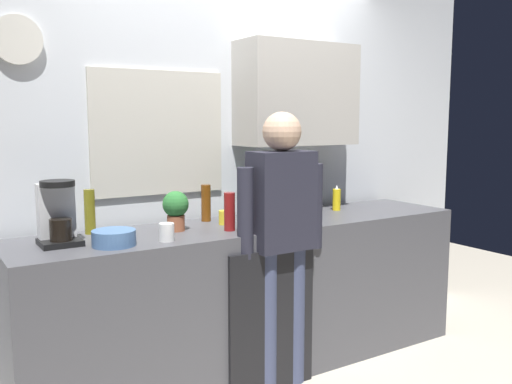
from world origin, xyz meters
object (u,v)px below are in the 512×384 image
(bottle_green_wine, at_px, (250,196))
(dish_soap, at_px, (337,199))
(coffee_maker, at_px, (58,216))
(mixing_bowl, at_px, (114,238))
(cup_yellow_cup, at_px, (225,217))
(potted_plant, at_px, (176,208))
(bottle_dark_sauce, at_px, (268,211))
(cup_blue_mug, at_px, (269,208))
(person_at_sink, at_px, (281,227))
(bottle_clear_soda, at_px, (295,198))
(bottle_red_vinegar, at_px, (230,212))
(bottle_olive_oil, at_px, (90,212))
(cup_white_mug, at_px, (167,232))
(bottle_amber_beer, at_px, (206,203))

(bottle_green_wine, height_order, dish_soap, bottle_green_wine)
(coffee_maker, relative_size, mixing_bowl, 1.50)
(cup_yellow_cup, distance_m, potted_plant, 0.34)
(bottle_dark_sauce, xyz_separation_m, cup_blue_mug, (0.19, 0.27, -0.04))
(coffee_maker, distance_m, person_at_sink, 1.21)
(cup_yellow_cup, height_order, person_at_sink, person_at_sink)
(bottle_clear_soda, xyz_separation_m, cup_blue_mug, (-0.07, 0.19, -0.09))
(bottle_clear_soda, relative_size, potted_plant, 1.22)
(coffee_maker, xyz_separation_m, bottle_dark_sauce, (1.18, -0.16, -0.06))
(bottle_clear_soda, bearing_deg, dish_soap, 16.22)
(bottle_dark_sauce, xyz_separation_m, person_at_sink, (-0.03, -0.18, -0.07))
(cup_blue_mug, relative_size, dish_soap, 0.56)
(bottle_red_vinegar, bearing_deg, cup_yellow_cup, 69.51)
(bottle_dark_sauce, relative_size, bottle_red_vinegar, 0.82)
(cup_blue_mug, height_order, dish_soap, dish_soap)
(bottle_clear_soda, height_order, bottle_red_vinegar, bottle_clear_soda)
(bottle_olive_oil, bearing_deg, cup_white_mug, -54.68)
(bottle_amber_beer, distance_m, dish_soap, 0.97)
(bottle_amber_beer, height_order, cup_yellow_cup, bottle_amber_beer)
(coffee_maker, height_order, person_at_sink, person_at_sink)
(bottle_amber_beer, xyz_separation_m, bottle_olive_oil, (-0.72, -0.00, 0.01))
(mixing_bowl, bearing_deg, dish_soap, 8.34)
(cup_blue_mug, relative_size, cup_white_mug, 1.05)
(potted_plant, relative_size, person_at_sink, 0.14)
(person_at_sink, bearing_deg, bottle_amber_beer, 111.78)
(potted_plant, distance_m, dish_soap, 1.25)
(cup_blue_mug, bearing_deg, cup_white_mug, -158.32)
(bottle_dark_sauce, bearing_deg, bottle_amber_beer, 126.83)
(bottle_green_wine, distance_m, mixing_bowl, 1.02)
(bottle_red_vinegar, xyz_separation_m, cup_yellow_cup, (0.07, 0.18, -0.07))
(cup_white_mug, relative_size, potted_plant, 0.41)
(coffee_maker, distance_m, dish_soap, 1.90)
(bottle_red_vinegar, height_order, cup_white_mug, bottle_red_vinegar)
(bottle_olive_oil, height_order, bottle_red_vinegar, bottle_olive_oil)
(coffee_maker, distance_m, bottle_olive_oil, 0.27)
(coffee_maker, relative_size, bottle_clear_soda, 1.18)
(cup_yellow_cup, height_order, potted_plant, potted_plant)
(bottle_olive_oil, relative_size, person_at_sink, 0.16)
(cup_yellow_cup, bearing_deg, mixing_bowl, -164.96)
(mixing_bowl, xyz_separation_m, dish_soap, (1.67, 0.24, 0.04))
(cup_white_mug, distance_m, person_at_sink, 0.66)
(bottle_olive_oil, bearing_deg, person_at_sink, -28.62)
(potted_plant, bearing_deg, cup_white_mug, -124.24)
(bottle_green_wine, bearing_deg, bottle_olive_oil, 175.36)
(coffee_maker, distance_m, bottle_dark_sauce, 1.19)
(coffee_maker, height_order, cup_yellow_cup, coffee_maker)
(cup_blue_mug, distance_m, cup_yellow_cup, 0.41)
(coffee_maker, xyz_separation_m, potted_plant, (0.65, -0.01, -0.01))
(bottle_red_vinegar, distance_m, potted_plant, 0.31)
(bottle_olive_oil, xyz_separation_m, person_at_sink, (0.94, -0.51, -0.10))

